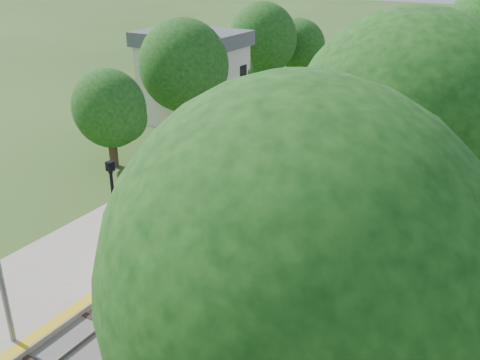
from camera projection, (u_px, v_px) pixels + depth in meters
The scene contains 9 objects.
trackbed at pixel (448, 78), 64.06m from camera, with size 9.50×170.00×0.28m.
platform at pixel (179, 200), 32.75m from camera, with size 6.40×68.00×0.38m, color gray.
yellow_stripe at pixel (218, 208), 31.33m from camera, with size 0.55×68.00×0.01m, color gold.
station_building at pixel (193, 77), 46.36m from camera, with size 8.60×6.60×8.00m.
signal_gantry at pixel (450, 44), 58.00m from camera, with size 8.40×0.38×6.20m.
trees_behind_platform at pixel (148, 101), 37.51m from camera, with size 7.82×53.32×7.21m.
train at pixel (463, 37), 79.25m from camera, with size 3.16×148.11×4.65m.
lamppost_far at pixel (115, 214), 25.72m from camera, with size 0.49×0.49×4.94m.
signal_farside at pixel (403, 139), 31.02m from camera, with size 0.37×0.29×6.67m.
Camera 1 is at (13.16, -7.46, 14.33)m, focal length 40.00 mm.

